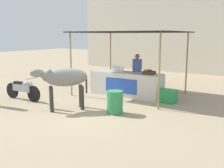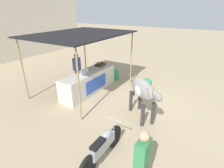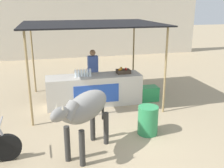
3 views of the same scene
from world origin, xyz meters
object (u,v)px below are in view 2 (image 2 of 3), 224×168
object	(u,v)px
water_barrel	(145,88)
fruit_crate	(100,64)
motorcycle_parked	(103,146)
cow	(143,91)
passerby_on_street	(141,166)
cooler_box	(112,75)
vendor_behind_counter	(77,70)
stall_counter	(89,82)

from	to	relation	value
water_barrel	fruit_crate	bearing A→B (deg)	88.89
fruit_crate	motorcycle_parked	world-z (taller)	fruit_crate
cow	motorcycle_parked	world-z (taller)	cow
motorcycle_parked	passerby_on_street	bearing A→B (deg)	-110.33
passerby_on_street	fruit_crate	bearing A→B (deg)	42.32
motorcycle_parked	passerby_on_street	xyz separation A→B (m)	(-0.43, -1.15, 0.42)
fruit_crate	passerby_on_street	xyz separation A→B (m)	(-4.31, -3.93, -0.18)
fruit_crate	cooler_box	xyz separation A→B (m)	(0.86, -0.15, -0.79)
fruit_crate	water_barrel	bearing A→B (deg)	-91.11
fruit_crate	cow	world-z (taller)	cow
cooler_box	passerby_on_street	xyz separation A→B (m)	(-5.17, -3.78, 0.61)
cooler_box	water_barrel	xyz separation A→B (m)	(-0.90, -2.21, 0.12)
fruit_crate	motorcycle_parked	bearing A→B (deg)	-144.47
cow	motorcycle_parked	size ratio (longest dim) A/B	0.89
fruit_crate	vendor_behind_counter	size ratio (longest dim) A/B	0.27
stall_counter	vendor_behind_counter	xyz separation A→B (m)	(0.10, 0.75, 0.37)
water_barrel	cow	world-z (taller)	cow
cow	vendor_behind_counter	bearing A→B (deg)	77.40
motorcycle_parked	passerby_on_street	distance (m)	1.30
motorcycle_parked	passerby_on_street	world-z (taller)	passerby_on_street
cooler_box	cow	size ratio (longest dim) A/B	0.38
vendor_behind_counter	passerby_on_street	distance (m)	5.77
vendor_behind_counter	water_barrel	world-z (taller)	vendor_behind_counter
vendor_behind_counter	motorcycle_parked	distance (m)	4.62
vendor_behind_counter	cow	bearing A→B (deg)	-102.60
stall_counter	motorcycle_parked	world-z (taller)	stall_counter
passerby_on_street	cooler_box	bearing A→B (deg)	36.17
cooler_box	water_barrel	world-z (taller)	water_barrel
vendor_behind_counter	passerby_on_street	bearing A→B (deg)	-126.59
vendor_behind_counter	cooler_box	size ratio (longest dim) A/B	2.75
passerby_on_street	water_barrel	bearing A→B (deg)	20.18
stall_counter	motorcycle_parked	xyz separation A→B (m)	(-2.91, -2.72, -0.05)
vendor_behind_counter	motorcycle_parked	world-z (taller)	vendor_behind_counter
water_barrel	passerby_on_street	world-z (taller)	passerby_on_street
water_barrel	cow	size ratio (longest dim) A/B	0.45
cooler_box	water_barrel	bearing A→B (deg)	-112.21
stall_counter	water_barrel	xyz separation A→B (m)	(0.93, -2.31, -0.12)
water_barrel	passerby_on_street	distance (m)	4.57
stall_counter	fruit_crate	distance (m)	1.12
water_barrel	cooler_box	bearing A→B (deg)	67.79
cow	passerby_on_street	world-z (taller)	passerby_on_street
vendor_behind_counter	cow	distance (m)	3.67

